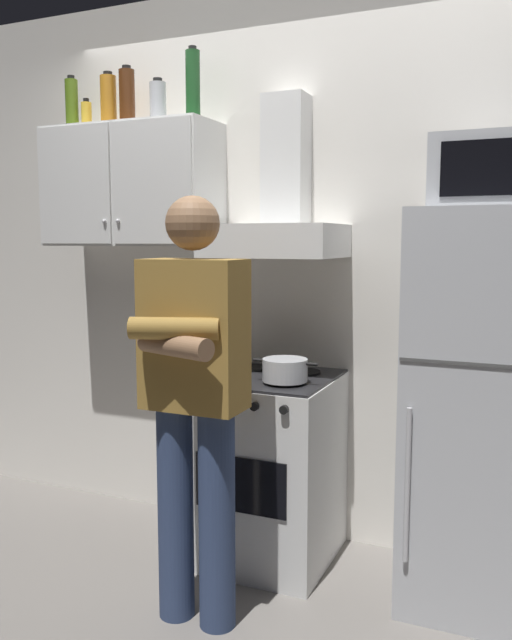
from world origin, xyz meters
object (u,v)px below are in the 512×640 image
Objects in this scene: person_standing at (194,395)px; stove_oven at (267,466)px; bottle_canister_steel at (158,102)px; microwave at (497,172)px; bottle_spice_jar at (87,115)px; upper_cabinet at (132,186)px; bottle_liquor_amber at (108,101)px; bottle_wine_green at (193,85)px; range_hood at (278,214)px; bottle_olive_oil at (72,104)px; bottle_rum_dark at (127,97)px; cooking_pot at (285,370)px; refrigerator at (486,410)px.

stove_oven is at bearing 85.28° from person_standing.
microwave is at bearing -4.00° from bottle_canister_steel.
upper_cabinet is at bearing -3.62° from bottle_spice_jar.
person_standing is 7.70× the size of bottle_canister_steel.
bottle_spice_jar is (-0.28, 0.02, 0.37)m from upper_cabinet.
person_standing is 5.97× the size of bottle_liquor_amber.
stove_oven is 1.85m from bottle_wine_green.
bottle_spice_jar reaches higher than stove_oven.
range_hood is 1.29m from bottle_olive_oil.
bottle_wine_green is 1.18× the size of bottle_rum_dark.
cooking_pot is 1.08× the size of bottle_olive_oil.
refrigerator is 0.98× the size of person_standing.
refrigerator is 10.24× the size of bottle_spice_jar.
bottle_liquor_amber is at bearing 166.38° from cooking_pot.
bottle_rum_dark is at bearing 178.93° from range_hood.
bottle_liquor_amber reaches higher than refrigerator.
cooking_pot is at bearing -170.43° from microwave.
upper_cabinet is at bearing 0.25° from bottle_olive_oil.
refrigerator is 5.82× the size of bottle_liquor_amber.
cooking_pot is at bearing -42.49° from stove_oven.
bottle_liquor_amber reaches higher than bottle_spice_jar.
cooking_pot is 1.89× the size of bottle_spice_jar.
bottle_wine_green is at bearing 1.69° from bottle_olive_oil.
bottle_wine_green reaches higher than bottle_rum_dark.
cooking_pot is at bearing -62.12° from range_hood.
bottle_rum_dark is (-0.03, 0.02, 0.44)m from upper_cabinet.
bottle_olive_oil is (-1.11, 0.73, 1.28)m from person_standing.
stove_oven is 3.20× the size of bottle_olive_oil.
stove_oven is at bearing -17.77° from bottle_wine_green.
upper_cabinet is 0.45m from bottle_liquor_amber.
bottle_wine_green is (-0.40, 0.75, 1.32)m from person_standing.
stove_oven is 0.77m from person_standing.
bottle_rum_dark reaches higher than bottle_canister_steel.
bottle_liquor_amber is 1.76× the size of bottle_spice_jar.
bottle_rum_dark is at bearing 164.72° from cooking_pot.
bottle_canister_steel is at bearing 162.03° from cooking_pot.
stove_oven is 0.53× the size of person_standing.
bottle_wine_green is at bearing 174.88° from microwave.
bottle_rum_dark is (-0.37, -0.00, -0.03)m from bottle_wine_green.
cooking_pot is at bearing -24.40° from bottle_wine_green.
bottle_wine_green is at bearing 155.60° from cooking_pot.
stove_oven is 5.59× the size of bottle_spice_jar.
bottle_canister_steel reaches higher than person_standing.
upper_cabinet is 1.88× the size of microwave.
bottle_liquor_amber is 0.15m from bottle_spice_jar.
cooking_pot is at bearing -15.28° from bottle_rum_dark.
range_hood is 1.20m from bottle_spice_jar.
range_hood is at bearing 117.88° from cooking_pot.
upper_cabinet is 0.44m from bottle_rum_dark.
upper_cabinet is 1.55m from stove_oven.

